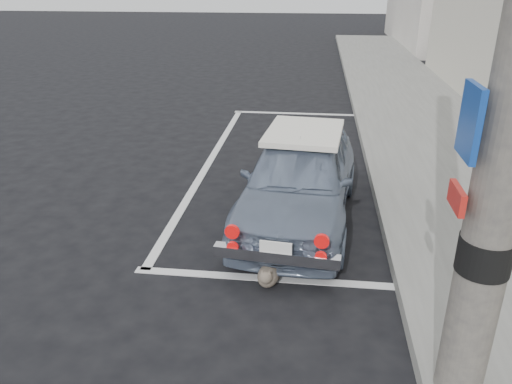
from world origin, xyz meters
TOP-DOWN VIEW (x-y plane):
  - ground at (0.00, 0.00)m, footprint 80.00×80.00m
  - sidewalk at (3.20, 2.00)m, footprint 2.80×40.00m
  - pline_rear at (0.50, -0.50)m, footprint 3.00×0.12m
  - pline_front at (0.50, 6.50)m, footprint 3.00×0.12m
  - pline_side at (-0.90, 3.00)m, footprint 0.12×7.00m
  - retro_coupe at (0.73, 1.00)m, footprint 1.70×3.53m
  - cat at (0.48, -0.62)m, footprint 0.25×0.51m

SIDE VIEW (x-z plane):
  - ground at x=0.00m, z-range 0.00..0.00m
  - pline_rear at x=0.50m, z-range 0.00..0.01m
  - pline_front at x=0.50m, z-range 0.00..0.01m
  - pline_side at x=-0.90m, z-range 0.00..0.01m
  - sidewalk at x=3.20m, z-range 0.00..0.15m
  - cat at x=0.48m, z-range -0.01..0.26m
  - retro_coupe at x=0.73m, z-range 0.01..1.17m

